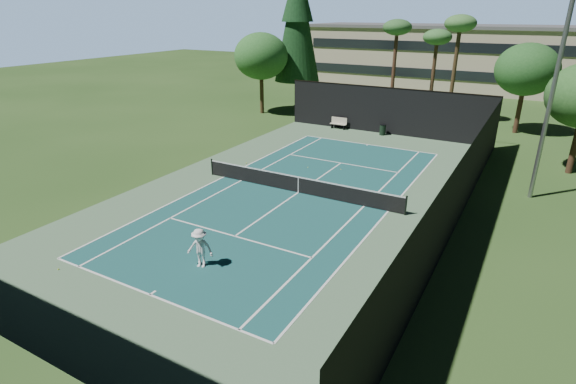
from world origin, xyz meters
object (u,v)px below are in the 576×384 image
Objects in this scene: park_bench at (339,123)px; trash_bin at (383,130)px; tennis_net at (298,184)px; tennis_ball_b at (308,167)px; player at (200,248)px; tennis_ball_c at (341,169)px; tennis_ball_a at (58,269)px; tennis_ball_d at (246,163)px.

trash_bin is at bearing -3.43° from park_bench.
tennis_net reaches higher than tennis_ball_b.
tennis_ball_c is (0.19, 14.41, -0.84)m from player.
trash_bin is (4.67, 27.84, 0.44)m from tennis_ball_a.
player is 5.97m from tennis_ball_a.
trash_bin reaches higher than tennis_ball_b.
tennis_ball_b is at bearing 81.09° from player.
tennis_ball_a is 0.05× the size of park_bench.
tennis_ball_d is 13.66m from trash_bin.
tennis_ball_a is (-5.00, -3.15, -0.84)m from player.
player reaches higher than trash_bin.
park_bench is (-2.62, 11.28, 0.52)m from tennis_ball_b.
tennis_ball_b is at bearing -161.00° from tennis_ball_c.
tennis_ball_a is at bearing -100.29° from tennis_ball_b.
tennis_ball_b is 0.80× the size of tennis_ball_d.
player is 13.83m from tennis_ball_b.
player is 29.25× the size of tennis_ball_b.
tennis_ball_d is at bearing 152.26° from tennis_net.
tennis_net is 13.30m from tennis_ball_a.
tennis_ball_b is 0.04× the size of park_bench.
park_bench is at bearing 114.28° from tennis_ball_c.
tennis_net is 216.09× the size of tennis_ball_b.
tennis_ball_a is (-4.64, -12.45, -0.52)m from tennis_net.
park_bench is at bearing 176.57° from trash_bin.
tennis_ball_d is 0.08× the size of trash_bin.
tennis_ball_d is (-6.16, 12.35, -0.84)m from player.
tennis_ball_c is at bearing -65.72° from park_bench.
tennis_ball_b is 11.59m from park_bench.
tennis_net reaches higher than tennis_ball_d.
player is at bearing -87.75° from tennis_net.
park_bench is at bearing 83.35° from player.
tennis_ball_d is (-5.79, 3.05, -0.52)m from tennis_net.
tennis_ball_d is at bearing -115.28° from trash_bin.
tennis_ball_c is at bearing -87.13° from trash_bin.
trash_bin is (1.62, 11.02, 0.45)m from tennis_ball_b.
tennis_ball_a is 17.09m from tennis_ball_b.
park_bench is (1.59, 12.60, 0.51)m from tennis_ball_d.
tennis_ball_a is 0.07× the size of trash_bin.
tennis_ball_b is at bearing 109.95° from tennis_net.
tennis_net reaches higher than park_bench.
player is at bearing -63.49° from tennis_ball_d.
park_bench reaches higher than tennis_ball_b.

